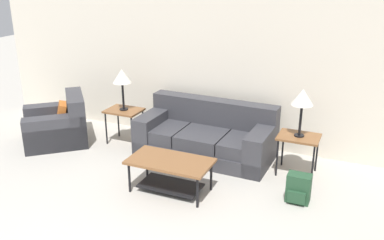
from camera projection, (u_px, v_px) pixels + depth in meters
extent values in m
cube|color=silver|center=(234.00, 66.00, 6.73)|extent=(8.98, 0.06, 2.60)
cube|color=#38383D|center=(205.00, 149.00, 6.65)|extent=(2.09, 1.02, 0.22)
cube|color=#38383D|center=(165.00, 130.00, 6.83)|extent=(0.69, 0.88, 0.20)
cube|color=#38383D|center=(204.00, 137.00, 6.56)|extent=(0.69, 0.88, 0.20)
cube|color=#38383D|center=(247.00, 145.00, 6.28)|extent=(0.69, 0.88, 0.20)
cube|color=#38383D|center=(214.00, 111.00, 6.76)|extent=(2.07, 0.32, 0.40)
cube|color=#38383D|center=(155.00, 129.00, 6.94)|extent=(0.31, 0.96, 0.58)
cube|color=#38383D|center=(261.00, 148.00, 6.23)|extent=(0.31, 0.96, 0.58)
cube|color=#38383D|center=(56.00, 131.00, 7.12)|extent=(1.35, 1.34, 0.40)
cube|color=#38383D|center=(75.00, 106.00, 7.08)|extent=(0.81, 0.88, 0.40)
cube|color=#38383D|center=(55.00, 120.00, 7.39)|extent=(0.90, 0.83, 0.56)
cube|color=#38383D|center=(55.00, 134.00, 6.78)|extent=(0.90, 0.83, 0.56)
cube|color=orange|center=(61.00, 113.00, 7.05)|extent=(0.37, 0.38, 0.36)
cube|color=brown|center=(170.00, 161.00, 5.50)|extent=(1.08, 0.59, 0.04)
cylinder|color=black|center=(129.00, 178.00, 5.55)|extent=(0.03, 0.03, 0.41)
cylinder|color=black|center=(197.00, 192.00, 5.20)|extent=(0.03, 0.03, 0.41)
cylinder|color=black|center=(147.00, 163.00, 5.96)|extent=(0.03, 0.03, 0.41)
cylinder|color=black|center=(211.00, 176.00, 5.60)|extent=(0.03, 0.03, 0.41)
cube|color=black|center=(171.00, 185.00, 5.62)|extent=(0.81, 0.41, 0.02)
cube|color=brown|center=(124.00, 111.00, 6.99)|extent=(0.57, 0.45, 0.03)
cylinder|color=black|center=(106.00, 128.00, 7.02)|extent=(0.03, 0.03, 0.54)
cylinder|color=black|center=(132.00, 133.00, 6.84)|extent=(0.03, 0.03, 0.54)
cylinder|color=black|center=(118.00, 121.00, 7.33)|extent=(0.03, 0.03, 0.54)
cylinder|color=black|center=(143.00, 125.00, 7.15)|extent=(0.03, 0.03, 0.54)
cube|color=brown|center=(299.00, 137.00, 5.93)|extent=(0.57, 0.45, 0.03)
cylinder|color=black|center=(277.00, 158.00, 5.96)|extent=(0.03, 0.03, 0.54)
cylinder|color=black|center=(313.00, 164.00, 5.78)|extent=(0.03, 0.03, 0.54)
cylinder|color=black|center=(283.00, 148.00, 6.27)|extent=(0.03, 0.03, 0.54)
cylinder|color=black|center=(317.00, 154.00, 6.09)|extent=(0.03, 0.03, 0.54)
cylinder|color=black|center=(124.00, 109.00, 6.98)|extent=(0.14, 0.14, 0.02)
cylinder|color=black|center=(123.00, 96.00, 6.90)|extent=(0.04, 0.04, 0.44)
cone|color=white|center=(122.00, 76.00, 6.79)|extent=(0.30, 0.30, 0.22)
cylinder|color=black|center=(299.00, 135.00, 5.92)|extent=(0.14, 0.14, 0.02)
cylinder|color=black|center=(301.00, 120.00, 5.84)|extent=(0.04, 0.04, 0.44)
cone|color=white|center=(303.00, 97.00, 5.73)|extent=(0.30, 0.30, 0.22)
cube|color=#23472D|center=(299.00, 188.00, 5.34)|extent=(0.29, 0.19, 0.37)
cube|color=#23472D|center=(296.00, 198.00, 5.26)|extent=(0.22, 0.05, 0.15)
cylinder|color=#23472D|center=(294.00, 181.00, 5.46)|extent=(0.02, 0.02, 0.28)
cylinder|color=#23472D|center=(307.00, 184.00, 5.40)|extent=(0.02, 0.02, 0.28)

